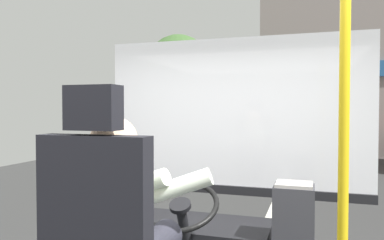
% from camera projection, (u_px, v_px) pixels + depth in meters
% --- Properties ---
extents(ground, '(18.00, 44.00, 0.06)m').
position_uv_depth(ground, '(285.00, 178.00, 10.44)').
color(ground, '#323232').
extents(bus_driver, '(0.77, 0.56, 0.73)m').
position_uv_depth(bus_driver, '(122.00, 218.00, 1.74)').
color(bus_driver, '#282833').
rests_on(bus_driver, driver_seat).
extents(handrail_pole, '(0.04, 0.04, 2.04)m').
position_uv_depth(handrail_pole, '(343.00, 171.00, 1.58)').
color(handrail_pole, gold).
rests_on(handrail_pole, bus_floor).
extents(windshield_panel, '(2.50, 0.08, 1.48)m').
position_uv_depth(windshield_panel, '(233.00, 134.00, 3.56)').
color(windshield_panel, silver).
extents(street_tree, '(2.57, 2.57, 4.77)m').
position_uv_depth(street_tree, '(178.00, 69.00, 14.60)').
color(street_tree, '#4C3828').
rests_on(street_tree, ground).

